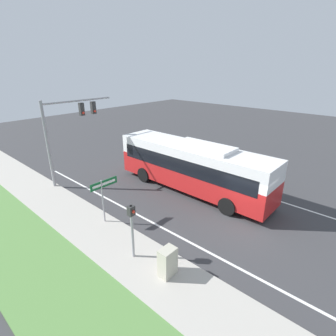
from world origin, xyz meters
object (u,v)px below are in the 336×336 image
at_px(pedestrian_signal, 132,223).
at_px(utility_cabinet, 168,262).
at_px(bus, 192,165).
at_px(signal_gantry, 68,124).
at_px(street_sign, 104,192).

relative_size(pedestrian_signal, utility_cabinet, 2.16).
bearing_deg(pedestrian_signal, utility_cabinet, -83.98).
height_order(bus, signal_gantry, signal_gantry).
distance_m(bus, signal_gantry, 9.13).
distance_m(street_sign, utility_cabinet, 5.39).
distance_m(pedestrian_signal, utility_cabinet, 2.19).
bearing_deg(pedestrian_signal, street_sign, 74.69).
xyz_separation_m(signal_gantry, street_sign, (-1.85, -6.48, -2.44)).
bearing_deg(signal_gantry, utility_cabinet, -102.40).
bearing_deg(bus, signal_gantry, 121.21).
bearing_deg(street_sign, utility_cabinet, -97.84).
relative_size(street_sign, utility_cabinet, 2.07).
bearing_deg(street_sign, signal_gantry, 74.04).
bearing_deg(street_sign, pedestrian_signal, -105.31).
height_order(signal_gantry, pedestrian_signal, signal_gantry).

